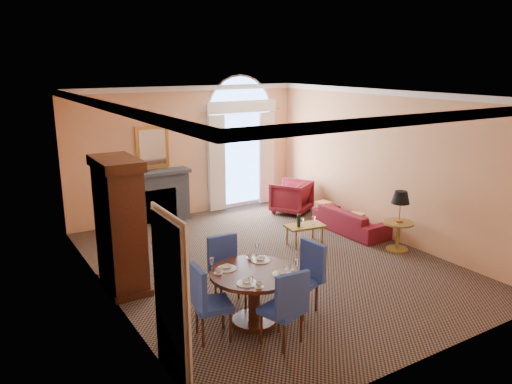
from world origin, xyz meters
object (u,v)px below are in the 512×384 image
dining_table (254,285)px  armoire (120,227)px  coffee_table (305,226)px  sofa (350,220)px  side_table (400,214)px  armchair (291,197)px

dining_table → armoire: bearing=120.2°
coffee_table → sofa: bearing=11.7°
armoire → side_table: size_ratio=1.84×
armoire → dining_table: size_ratio=1.73×
armchair → coffee_table: (-1.08, -2.01, -0.02)m
armchair → armoire: bearing=-7.7°
armoire → side_table: bearing=-12.8°
sofa → dining_table: bearing=119.3°
coffee_table → side_table: 1.95m
armchair → coffee_table: armchair is taller
armchair → side_table: (0.32, -3.31, 0.37)m
dining_table → armchair: dining_table is taller
coffee_table → side_table: size_ratio=0.71×
sofa → armchair: bearing=6.7°
armoire → armchair: armoire is taller
dining_table → coffee_table: (2.64, 2.28, -0.21)m
armoire → dining_table: armoire is taller
armoire → side_table: armoire is taller
dining_table → sofa: size_ratio=0.70×
dining_table → coffee_table: size_ratio=1.50×
armchair → side_table: size_ratio=0.74×
armchair → side_table: bearing=65.1°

